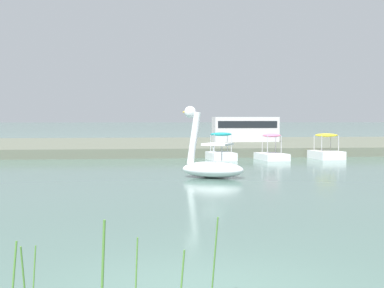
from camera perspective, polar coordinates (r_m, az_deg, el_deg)
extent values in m
plane|color=#47665B|center=(8.08, 0.57, -14.06)|extent=(682.08, 682.08, 0.00)
cube|color=#5B6051|center=(43.25, -5.38, -0.17)|extent=(148.50, 19.89, 0.55)
ellipsoid|color=white|center=(22.50, 2.07, -2.54)|extent=(2.81, 2.34, 0.63)
cylinder|color=white|center=(22.70, 0.18, 0.59)|extent=(0.64, 0.51, 2.08)
sphere|color=white|center=(22.75, -0.18, 3.18)|extent=(0.63, 0.63, 0.46)
cone|color=yellow|center=(22.82, -0.61, 3.18)|extent=(0.40, 0.37, 0.25)
cube|color=white|center=(22.37, 2.55, -0.02)|extent=(1.38, 1.44, 0.08)
cylinder|color=silver|center=(22.86, 2.96, -0.82)|extent=(0.04, 0.04, 0.68)
cylinder|color=silver|center=(21.91, 2.12, -0.96)|extent=(0.04, 0.04, 0.68)
cube|color=white|center=(32.13, 2.88, -1.21)|extent=(1.51, 2.20, 0.43)
ellipsoid|color=teal|center=(32.07, 2.88, 0.97)|extent=(1.31, 1.09, 0.20)
cylinder|color=#B7B7BF|center=(32.34, 1.86, 0.09)|extent=(0.04, 0.04, 1.01)
cylinder|color=#B7B7BF|center=(32.60, 3.53, 0.11)|extent=(0.04, 0.04, 1.01)
cylinder|color=#B7B7BF|center=(31.59, 2.21, 0.04)|extent=(0.04, 0.04, 1.01)
cylinder|color=#B7B7BF|center=(31.85, 3.91, 0.05)|extent=(0.04, 0.04, 1.01)
cube|color=white|center=(32.47, 7.87, -1.24)|extent=(1.57, 2.43, 0.37)
ellipsoid|color=pink|center=(32.42, 7.88, 0.85)|extent=(1.11, 1.15, 0.20)
cylinder|color=#B7B7BF|center=(32.69, 6.95, -0.01)|extent=(0.04, 0.04, 1.00)
cylinder|color=#B7B7BF|center=(32.97, 8.27, 0.00)|extent=(0.04, 0.04, 1.00)
cylinder|color=#B7B7BF|center=(31.90, 7.47, -0.07)|extent=(0.04, 0.04, 1.00)
cylinder|color=#B7B7BF|center=(32.19, 8.81, -0.06)|extent=(0.04, 0.04, 1.00)
cube|color=white|center=(33.86, 13.11, -1.05)|extent=(1.55, 2.36, 0.46)
ellipsoid|color=yellow|center=(33.81, 13.13, 0.85)|extent=(1.36, 1.44, 0.20)
cylinder|color=#B7B7BF|center=(34.12, 11.98, 0.13)|extent=(0.04, 0.04, 0.89)
cylinder|color=#B7B7BF|center=(34.52, 13.54, 0.14)|extent=(0.04, 0.04, 0.89)
cylinder|color=#B7B7BF|center=(33.12, 12.70, 0.05)|extent=(0.04, 0.04, 0.89)
cylinder|color=#B7B7BF|center=(33.54, 14.29, 0.06)|extent=(0.04, 0.04, 0.89)
cube|color=silver|center=(44.15, 5.29, 1.46)|extent=(4.93, 1.75, 1.87)
cube|color=black|center=(44.15, 5.29, 1.94)|extent=(4.53, 1.78, 0.52)
cylinder|color=#4C7F33|center=(7.30, 2.23, -11.38)|extent=(0.09, 0.15, 1.10)
cylinder|color=#4C7F33|center=(6.80, -8.82, -12.21)|extent=(0.08, 0.07, 1.16)
cylinder|color=#4C7F33|center=(6.68, -16.22, -13.52)|extent=(0.08, 0.11, 0.94)
cylinder|color=#4C7F33|center=(7.32, -5.52, -12.41)|extent=(0.05, 0.04, 0.84)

